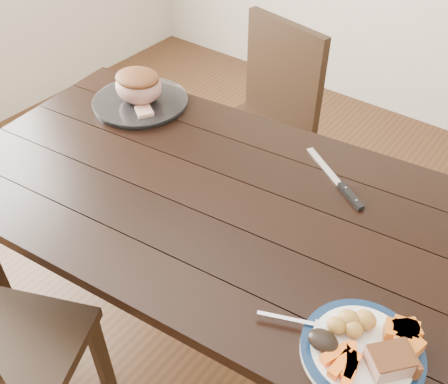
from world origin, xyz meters
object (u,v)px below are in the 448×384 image
Objects in this scene: dinner_plate at (362,352)px; pork_slice at (390,361)px; chair_far at (263,118)px; serving_platter at (141,103)px; fork at (302,322)px; roast_joint at (139,87)px; dining_table at (208,213)px; carving_knife at (344,188)px.

pork_slice reaches higher than dinner_plate.
dinner_plate is at bearing 144.82° from chair_far.
serving_platter is 1.09m from fork.
serving_platter reaches higher than dinner_plate.
serving_platter is 1.91× the size of roast_joint.
dinner_plate reaches higher than dining_table.
chair_far is 1.33m from dinner_plate.
chair_far is at bearing 132.90° from dinner_plate.
dinner_plate is at bearing -14.64° from fork.
roast_joint is 0.64× the size of carving_knife.
fork is (-0.14, -0.02, 0.01)m from dinner_plate.
roast_joint is (-1.18, 0.46, 0.04)m from pork_slice.
pork_slice reaches higher than serving_platter.
dinner_plate reaches higher than carving_knife.
dining_table is 0.58m from roast_joint.
fork reaches higher than dinner_plate.
serving_platter is at bearing 130.73° from fork.
dinner_plate is at bearing 175.24° from pork_slice.
pork_slice is (0.67, -0.23, 0.13)m from dining_table.
pork_slice is 0.32× the size of carving_knife.
serving_platter reaches higher than carving_knife.
fork is 1.09m from roast_joint.
fork is (0.47, -0.24, 0.11)m from dining_table.
roast_joint is at bearing 0.00° from serving_platter.
pork_slice is at bearing -21.29° from roast_joint.
dining_table is at bearing 129.45° from fork.
pork_slice is at bearing 146.53° from chair_far.
fork reaches higher than carving_knife.
chair_far reaches higher than dinner_plate.
carving_knife is (0.83, 0.02, -0.07)m from roast_joint.
carving_knife is (-0.14, 0.50, -0.01)m from fork.
chair_far reaches higher than carving_knife.
chair_far is at bearing 65.65° from serving_platter.
dinner_plate is 3.01× the size of pork_slice.
pork_slice is 0.20m from fork.
chair_far is 5.14× the size of roast_joint.
roast_joint is at bearing 77.57° from chair_far.
pork_slice is 1.26m from roast_joint.
dinner_plate is (0.61, -0.22, 0.10)m from dining_table.
dining_table is at bearing -109.54° from carving_knife.
pork_slice is (0.06, -0.00, 0.03)m from dinner_plate.
roast_joint is at bearing 158.71° from pork_slice.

